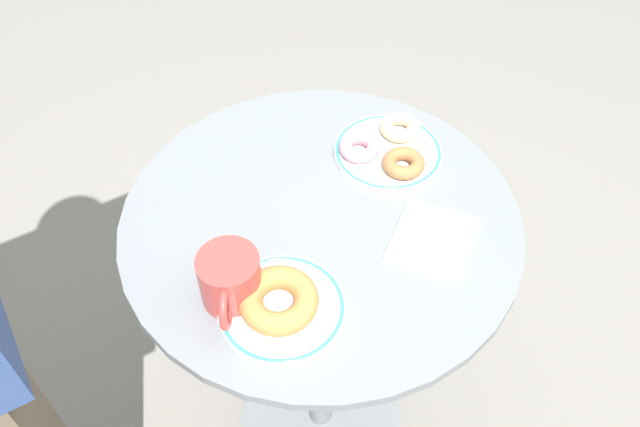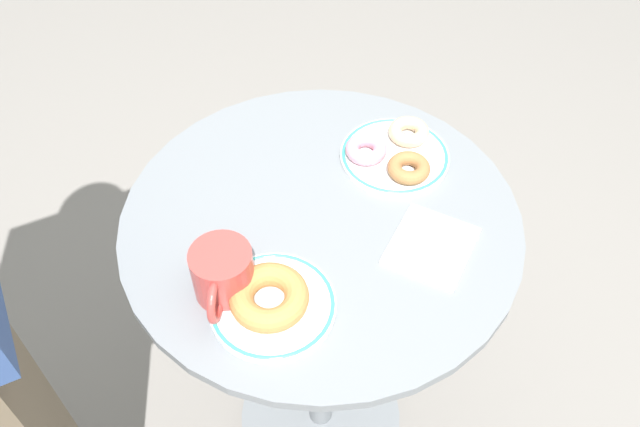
{
  "view_description": "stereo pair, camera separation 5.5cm",
  "coord_description": "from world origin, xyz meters",
  "px_view_note": "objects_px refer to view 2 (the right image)",
  "views": [
    {
      "loc": [
        -0.62,
        -0.34,
        1.6
      ],
      "look_at": [
        -0.0,
        -0.0,
        0.79
      ],
      "focal_mm": 37.34,
      "sensor_mm": 36.0,
      "label": 1
    },
    {
      "loc": [
        -0.59,
        -0.39,
        1.6
      ],
      "look_at": [
        -0.0,
        -0.0,
        0.79
      ],
      "focal_mm": 37.34,
      "sensor_mm": 36.0,
      "label": 2
    }
  ],
  "objects_px": {
    "cafe_table": "(321,310)",
    "donut_pink_frosted": "(366,149)",
    "plate_left": "(273,305)",
    "donut_glazed": "(409,132)",
    "paper_napkin": "(431,246)",
    "coffee_mug": "(222,274)",
    "plate_right": "(395,156)",
    "donut_old_fashioned": "(269,297)",
    "donut_cinnamon": "(409,168)"
  },
  "relations": [
    {
      "from": "plate_right",
      "to": "donut_glazed",
      "type": "relative_size",
      "value": 2.64
    },
    {
      "from": "donut_pink_frosted",
      "to": "plate_left",
      "type": "bearing_deg",
      "value": -172.14
    },
    {
      "from": "donut_glazed",
      "to": "donut_pink_frosted",
      "type": "distance_m",
      "value": 0.09
    },
    {
      "from": "donut_old_fashioned",
      "to": "donut_cinnamon",
      "type": "bearing_deg",
      "value": -6.46
    },
    {
      "from": "plate_right",
      "to": "plate_left",
      "type": "bearing_deg",
      "value": -179.18
    },
    {
      "from": "donut_old_fashioned",
      "to": "donut_glazed",
      "type": "bearing_deg",
      "value": 0.66
    },
    {
      "from": "plate_right",
      "to": "donut_cinnamon",
      "type": "bearing_deg",
      "value": -124.64
    },
    {
      "from": "donut_pink_frosted",
      "to": "paper_napkin",
      "type": "xyz_separation_m",
      "value": [
        -0.11,
        -0.19,
        -0.02
      ]
    },
    {
      "from": "plate_left",
      "to": "plate_right",
      "type": "bearing_deg",
      "value": 0.82
    },
    {
      "from": "plate_right",
      "to": "coffee_mug",
      "type": "relative_size",
      "value": 1.57
    },
    {
      "from": "donut_old_fashioned",
      "to": "coffee_mug",
      "type": "height_order",
      "value": "coffee_mug"
    },
    {
      "from": "cafe_table",
      "to": "donut_cinnamon",
      "type": "height_order",
      "value": "donut_cinnamon"
    },
    {
      "from": "plate_left",
      "to": "paper_napkin",
      "type": "bearing_deg",
      "value": -31.61
    },
    {
      "from": "cafe_table",
      "to": "plate_right",
      "type": "relative_size",
      "value": 4.05
    },
    {
      "from": "donut_cinnamon",
      "to": "coffee_mug",
      "type": "height_order",
      "value": "coffee_mug"
    },
    {
      "from": "donut_pink_frosted",
      "to": "donut_cinnamon",
      "type": "height_order",
      "value": "same"
    },
    {
      "from": "plate_right",
      "to": "donut_old_fashioned",
      "type": "relative_size",
      "value": 1.66
    },
    {
      "from": "plate_left",
      "to": "donut_cinnamon",
      "type": "height_order",
      "value": "donut_cinnamon"
    },
    {
      "from": "cafe_table",
      "to": "plate_right",
      "type": "bearing_deg",
      "value": -10.18
    },
    {
      "from": "plate_right",
      "to": "donut_cinnamon",
      "type": "distance_m",
      "value": 0.05
    },
    {
      "from": "cafe_table",
      "to": "donut_old_fashioned",
      "type": "height_order",
      "value": "donut_old_fashioned"
    },
    {
      "from": "donut_old_fashioned",
      "to": "coffee_mug",
      "type": "distance_m",
      "value": 0.08
    },
    {
      "from": "cafe_table",
      "to": "donut_pink_frosted",
      "type": "height_order",
      "value": "donut_pink_frosted"
    },
    {
      "from": "plate_right",
      "to": "donut_glazed",
      "type": "xyz_separation_m",
      "value": [
        0.05,
        0.0,
        0.02
      ]
    },
    {
      "from": "donut_old_fashioned",
      "to": "paper_napkin",
      "type": "distance_m",
      "value": 0.27
    },
    {
      "from": "donut_old_fashioned",
      "to": "paper_napkin",
      "type": "xyz_separation_m",
      "value": [
        0.23,
        -0.14,
        -0.03
      ]
    },
    {
      "from": "paper_napkin",
      "to": "coffee_mug",
      "type": "xyz_separation_m",
      "value": [
        -0.24,
        0.22,
        0.04
      ]
    },
    {
      "from": "cafe_table",
      "to": "donut_glazed",
      "type": "height_order",
      "value": "donut_glazed"
    },
    {
      "from": "donut_old_fashioned",
      "to": "donut_glazed",
      "type": "height_order",
      "value": "donut_old_fashioned"
    },
    {
      "from": "donut_pink_frosted",
      "to": "donut_cinnamon",
      "type": "distance_m",
      "value": 0.08
    },
    {
      "from": "plate_right",
      "to": "coffee_mug",
      "type": "bearing_deg",
      "value": 169.71
    },
    {
      "from": "donut_old_fashioned",
      "to": "donut_glazed",
      "type": "distance_m",
      "value": 0.42
    },
    {
      "from": "donut_glazed",
      "to": "plate_right",
      "type": "bearing_deg",
      "value": -178.1
    },
    {
      "from": "plate_right",
      "to": "paper_napkin",
      "type": "xyz_separation_m",
      "value": [
        -0.14,
        -0.15,
        -0.0
      ]
    },
    {
      "from": "paper_napkin",
      "to": "coffee_mug",
      "type": "bearing_deg",
      "value": 138.55
    },
    {
      "from": "plate_left",
      "to": "donut_glazed",
      "type": "xyz_separation_m",
      "value": [
        0.42,
        0.01,
        0.02
      ]
    },
    {
      "from": "donut_old_fashioned",
      "to": "donut_pink_frosted",
      "type": "bearing_deg",
      "value": 7.43
    },
    {
      "from": "plate_left",
      "to": "donut_glazed",
      "type": "height_order",
      "value": "donut_glazed"
    },
    {
      "from": "donut_pink_frosted",
      "to": "coffee_mug",
      "type": "relative_size",
      "value": 0.59
    },
    {
      "from": "plate_right",
      "to": "paper_napkin",
      "type": "height_order",
      "value": "plate_right"
    },
    {
      "from": "cafe_table",
      "to": "donut_old_fashioned",
      "type": "xyz_separation_m",
      "value": [
        -0.19,
        -0.04,
        0.31
      ]
    },
    {
      "from": "cafe_table",
      "to": "donut_old_fashioned",
      "type": "distance_m",
      "value": 0.36
    },
    {
      "from": "donut_cinnamon",
      "to": "paper_napkin",
      "type": "xyz_separation_m",
      "value": [
        -0.11,
        -0.1,
        -0.02
      ]
    },
    {
      "from": "paper_napkin",
      "to": "coffee_mug",
      "type": "relative_size",
      "value": 1.09
    },
    {
      "from": "plate_left",
      "to": "donut_old_fashioned",
      "type": "xyz_separation_m",
      "value": [
        -0.0,
        0.0,
        0.02
      ]
    },
    {
      "from": "plate_right",
      "to": "donut_old_fashioned",
      "type": "bearing_deg",
      "value": -179.51
    },
    {
      "from": "cafe_table",
      "to": "donut_pink_frosted",
      "type": "bearing_deg",
      "value": 3.12
    },
    {
      "from": "cafe_table",
      "to": "paper_napkin",
      "type": "relative_size",
      "value": 5.84
    },
    {
      "from": "cafe_table",
      "to": "plate_left",
      "type": "distance_m",
      "value": 0.34
    },
    {
      "from": "donut_glazed",
      "to": "donut_pink_frosted",
      "type": "xyz_separation_m",
      "value": [
        -0.08,
        0.04,
        0.0
      ]
    }
  ]
}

